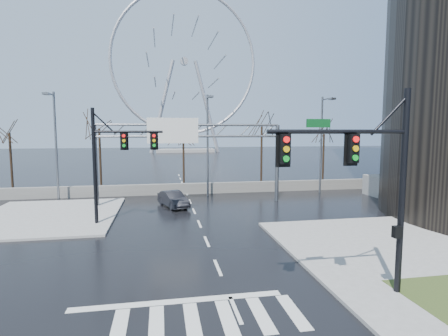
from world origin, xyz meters
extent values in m
plane|color=black|center=(0.00, 0.00, 0.00)|extent=(260.00, 260.00, 0.00)
cube|color=gray|center=(10.00, 2.00, 0.07)|extent=(12.00, 10.00, 0.15)
cube|color=gray|center=(-11.00, 12.00, 0.07)|extent=(10.00, 12.00, 0.15)
cube|color=slate|center=(0.00, 20.00, 0.55)|extent=(52.00, 0.50, 1.10)
cylinder|color=black|center=(6.50, -4.00, 4.00)|extent=(0.24, 0.24, 8.00)
cylinder|color=black|center=(3.80, -4.00, 6.40)|extent=(5.40, 0.16, 0.16)
cube|color=black|center=(4.30, -4.15, 5.80)|extent=(0.35, 0.28, 1.05)
cube|color=black|center=(1.70, -4.15, 5.80)|extent=(0.35, 0.28, 1.05)
cylinder|color=black|center=(-7.00, 9.00, 4.00)|extent=(0.24, 0.24, 8.00)
cylinder|color=black|center=(-4.70, 9.00, 6.40)|extent=(4.60, 0.16, 0.16)
cube|color=black|center=(-5.00, 8.85, 5.80)|extent=(0.35, 0.28, 1.05)
cube|color=black|center=(-3.00, 8.85, 5.80)|extent=(0.35, 0.28, 1.05)
cylinder|color=slate|center=(-8.00, 15.00, 3.50)|extent=(0.36, 0.36, 7.00)
cylinder|color=slate|center=(8.00, 15.00, 3.50)|extent=(0.36, 0.36, 7.00)
cylinder|color=slate|center=(0.00, 15.00, 7.00)|extent=(16.00, 0.20, 0.20)
cylinder|color=slate|center=(0.00, 15.00, 6.00)|extent=(16.00, 0.20, 0.20)
cube|color=#094619|center=(-1.50, 14.85, 6.50)|extent=(4.20, 0.10, 2.00)
cube|color=silver|center=(-1.50, 14.79, 6.50)|extent=(4.40, 0.02, 2.20)
cylinder|color=slate|center=(-12.00, 18.50, 5.00)|extent=(0.20, 0.20, 10.00)
cylinder|color=slate|center=(-12.00, 17.40, 9.70)|extent=(0.12, 2.20, 0.12)
cube|color=slate|center=(-12.00, 16.40, 9.60)|extent=(0.50, 0.70, 0.18)
cylinder|color=slate|center=(2.00, 18.50, 5.00)|extent=(0.20, 0.20, 10.00)
cylinder|color=slate|center=(2.00, 17.40, 9.70)|extent=(0.12, 2.20, 0.12)
cube|color=slate|center=(2.00, 16.40, 9.60)|extent=(0.50, 0.70, 0.18)
cylinder|color=slate|center=(14.00, 18.50, 5.00)|extent=(0.20, 0.20, 10.00)
cylinder|color=slate|center=(14.00, 17.40, 9.70)|extent=(0.12, 2.20, 0.12)
cube|color=slate|center=(14.00, 16.40, 9.60)|extent=(0.50, 0.70, 0.18)
cylinder|color=black|center=(-18.00, 24.00, 3.15)|extent=(0.24, 0.24, 6.30)
cylinder|color=black|center=(-9.00, 23.50, 3.38)|extent=(0.24, 0.24, 6.75)
cylinder|color=black|center=(0.00, 24.50, 2.93)|extent=(0.24, 0.24, 5.85)
cylinder|color=black|center=(9.00, 23.50, 3.51)|extent=(0.24, 0.24, 7.02)
cylinder|color=black|center=(17.00, 24.00, 3.06)|extent=(0.24, 0.24, 6.12)
cube|color=gray|center=(5.00, 95.00, 0.50)|extent=(18.00, 6.00, 1.00)
torus|color=#B2B2B7|center=(5.00, 95.00, 28.00)|extent=(45.00, 1.00, 45.00)
cylinder|color=#B2B2B7|center=(5.00, 95.00, 28.00)|extent=(2.40, 1.50, 2.40)
cylinder|color=#B2B2B7|center=(-2.00, 95.00, 14.00)|extent=(8.28, 1.20, 28.82)
cylinder|color=#B2B2B7|center=(12.00, 95.00, 14.00)|extent=(8.28, 1.20, 28.82)
imported|color=black|center=(-1.59, 13.90, 0.68)|extent=(2.75, 4.35, 1.35)
camera|label=1|loc=(-2.54, -15.73, 6.39)|focal=28.00mm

